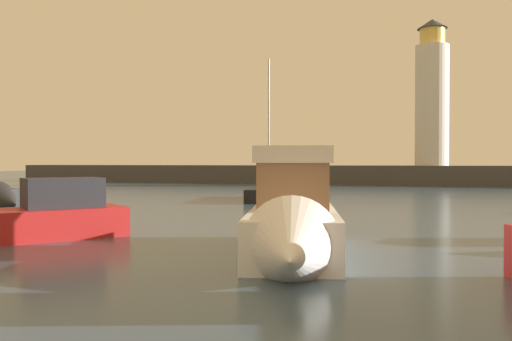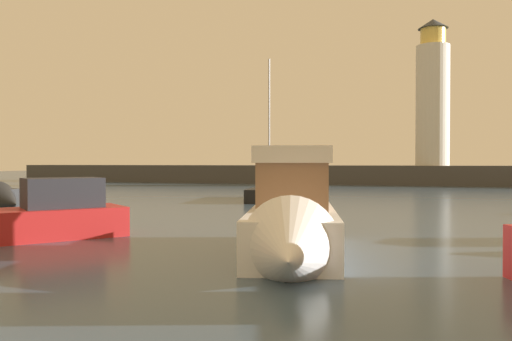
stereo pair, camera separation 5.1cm
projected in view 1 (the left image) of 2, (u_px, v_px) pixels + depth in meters
ground_plane at (322, 204)px, 32.18m from camera, size 220.00×220.00×0.00m
breakwater at (366, 175)px, 60.18m from camera, size 91.59×4.82×2.21m
lighthouse at (432, 96)px, 57.90m from camera, size 3.64×3.64×16.33m
motorboat_4 at (293, 223)px, 13.65m from camera, size 3.99×8.32×3.49m
sailboat_moored at (267, 193)px, 35.39m from camera, size 2.87×6.96×9.76m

